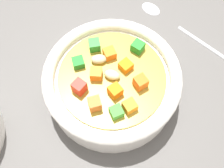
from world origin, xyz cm
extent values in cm
cube|color=#565451|center=(0.00, 0.00, -1.00)|extent=(140.00, 140.00, 2.00)
cylinder|color=white|center=(0.00, 0.00, 2.46)|extent=(19.79, 19.79, 4.92)
torus|color=white|center=(0.00, 0.00, 5.45)|extent=(20.37, 20.37, 1.77)
cylinder|color=#B49733|center=(0.00, 0.00, 5.12)|extent=(15.85, 15.85, 0.40)
cube|color=orange|center=(-0.12, 2.50, 5.95)|extent=(1.78, 1.78, 1.26)
cube|color=orange|center=(2.29, -4.61, 6.23)|extent=(2.12, 2.12, 1.82)
cube|color=green|center=(4.88, -2.87, 5.96)|extent=(1.97, 1.97, 1.28)
cube|color=orange|center=(-1.43, -1.76, 6.10)|extent=(2.33, 2.33, 1.56)
ellipsoid|color=beige|center=(-0.33, -0.05, 5.93)|extent=(2.74, 2.54, 1.23)
cube|color=orange|center=(3.45, 2.44, 6.24)|extent=(1.78, 1.78, 1.84)
cube|color=green|center=(-5.59, 0.84, 6.09)|extent=(2.21, 2.21, 1.53)
cube|color=red|center=(-1.03, -4.89, 6.31)|extent=(2.02, 2.02, 1.98)
cube|color=orange|center=(2.37, -1.20, 6.14)|extent=(1.66, 1.66, 1.65)
cube|color=orange|center=(5.31, -0.93, 6.04)|extent=(1.81, 1.81, 1.44)
cube|color=green|center=(-1.48, 5.90, 6.08)|extent=(2.07, 2.07, 1.51)
cube|color=orange|center=(-3.08, 1.82, 6.01)|extent=(2.01, 2.01, 1.38)
cube|color=green|center=(-4.58, -2.75, 5.92)|extent=(2.11, 2.11, 1.20)
ellipsoid|color=#C4C192|center=(-3.25, -0.42, 5.92)|extent=(2.48, 2.75, 1.20)
cylinder|color=silver|center=(2.82, 18.56, 0.34)|extent=(12.00, 3.11, 0.67)
ellipsoid|color=silver|center=(-9.42, 16.02, 0.38)|extent=(4.22, 3.23, 0.77)
camera|label=1|loc=(15.58, -11.51, 42.57)|focal=46.47mm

